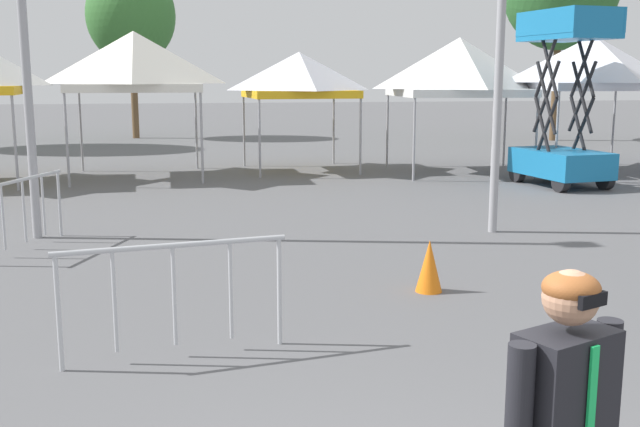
{
  "coord_description": "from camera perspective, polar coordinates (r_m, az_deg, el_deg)",
  "views": [
    {
      "loc": [
        -0.98,
        -3.22,
        2.55
      ],
      "look_at": [
        0.28,
        3.47,
        1.3
      ],
      "focal_mm": 42.2,
      "sensor_mm": 36.0,
      "label": 1
    }
  ],
  "objects": [
    {
      "name": "traffic_cone_lot_center",
      "position": [
        9.08,
        8.28,
        -3.95
      ],
      "size": [
        0.32,
        0.32,
        0.63
      ],
      "primitive_type": "cone",
      "color": "orange",
      "rests_on": "ground"
    },
    {
      "name": "tree_behind_tents_right",
      "position": [
        32.39,
        -14.15,
        14.33
      ],
      "size": [
        3.58,
        3.58,
        6.93
      ],
      "color": "brown",
      "rests_on": "ground"
    },
    {
      "name": "crowd_barrier_by_lift",
      "position": [
        6.94,
        -11.05,
        -4.79
      ],
      "size": [
        2.08,
        0.39,
        1.08
      ],
      "color": "#B7BABF",
      "rests_on": "ground"
    },
    {
      "name": "canopy_tent_left_of_center",
      "position": [
        20.51,
        -1.58,
        10.47
      ],
      "size": [
        2.95,
        2.95,
        3.18
      ],
      "color": "#9E9EA3",
      "rests_on": "ground"
    },
    {
      "name": "crowd_barrier_near_person",
      "position": [
        11.89,
        -21.58,
        0.98
      ],
      "size": [
        0.81,
        1.98,
        1.08
      ],
      "color": "#B7BABF",
      "rests_on": "ground"
    },
    {
      "name": "canopy_tent_center",
      "position": [
        20.41,
        10.5,
        10.87
      ],
      "size": [
        3.47,
        3.47,
        3.54
      ],
      "color": "#9E9EA3",
      "rests_on": "ground"
    },
    {
      "name": "canopy_tent_far_right",
      "position": [
        19.65,
        -13.89,
        11.13
      ],
      "size": [
        3.28,
        3.28,
        3.65
      ],
      "color": "#9E9EA3",
      "rests_on": "ground"
    },
    {
      "name": "canopy_tent_right_of_center",
      "position": [
        21.28,
        19.93,
        10.71
      ],
      "size": [
        3.62,
        3.62,
        3.6
      ],
      "color": "#9E9EA3",
      "rests_on": "ground"
    },
    {
      "name": "scissor_lift",
      "position": [
        18.48,
        17.89,
        5.76
      ],
      "size": [
        1.7,
        2.47,
        4.02
      ],
      "color": "black",
      "rests_on": "ground"
    }
  ]
}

